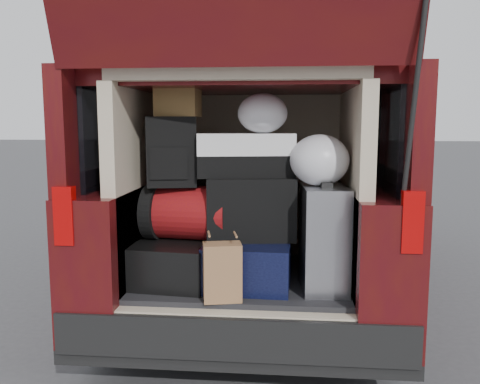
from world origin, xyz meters
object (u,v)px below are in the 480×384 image
Objects in this scene: black_soft_case at (250,208)px; backpack at (172,152)px; silver_roller at (324,238)px; twotone_duffel at (244,155)px; navy_hardshell at (250,261)px; kraft_bag at (222,272)px; black_hardshell at (178,259)px; red_duffel at (189,212)px.

backpack reaches higher than black_soft_case.
backpack is at bearing 171.34° from silver_roller.
black_soft_case is (-0.42, 0.12, 0.15)m from silver_roller.
silver_roller is 0.67m from twotone_duffel.
twotone_duffel is (0.42, 0.09, -0.02)m from backpack.
kraft_bag is (-0.12, -0.33, 0.03)m from navy_hardshell.
silver_roller is (0.86, -0.10, 0.17)m from black_hardshell.
black_soft_case is at bearing -5.82° from backpack.
navy_hardshell is 1.16× the size of black_soft_case.
red_duffel is 0.88× the size of twotone_duffel.
silver_roller is at bearing -1.74° from red_duffel.
silver_roller is 1.01m from backpack.
kraft_bag is at bearing -115.77° from black_soft_case.
black_hardshell is 1.51× the size of backpack.
black_soft_case is at bearing 8.69° from black_hardshell.
red_duffel is 0.98× the size of black_soft_case.
silver_roller is at bearing 12.30° from kraft_bag.
navy_hardshell is 0.79m from backpack.
kraft_bag is (0.32, -0.35, 0.03)m from black_hardshell.
silver_roller is 1.15× the size of black_soft_case.
backpack is (-0.46, -0.05, 0.33)m from black_soft_case.
black_soft_case is at bearing 160.09° from silver_roller.
silver_roller is at bearing -29.48° from twotone_duffel.
black_hardshell is at bearing 44.14° from backpack.
navy_hardshell is at bearing 0.70° from red_duffel.
backpack is at bearing -138.98° from red_duffel.
kraft_bag is 0.52m from red_duffel.
twotone_duffel is (0.08, 0.40, 0.60)m from kraft_bag.
black_hardshell is at bearing 177.79° from twotone_duffel.
kraft_bag is at bearing -48.77° from red_duffel.
backpack is (-0.46, -0.01, 0.64)m from navy_hardshell.
black_hardshell is 0.44m from navy_hardshell.
red_duffel reaches higher than navy_hardshell.
kraft_bag is (-0.55, -0.25, -0.14)m from silver_roller.
backpack is at bearing -175.96° from navy_hardshell.
silver_roller is 0.82m from red_duffel.
black_soft_case is 1.26× the size of backpack.
backpack is (-0.33, 0.32, 0.62)m from kraft_bag.
red_duffel is at bearing 111.99° from kraft_bag.
red_duffel is 0.38m from backpack.
black_hardshell is 0.65m from backpack.
black_soft_case is 0.31m from twotone_duffel.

